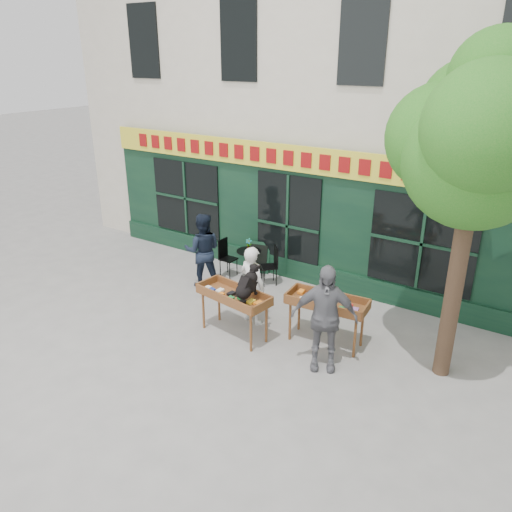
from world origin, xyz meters
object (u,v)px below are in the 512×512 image
object	(u,v)px
book_cart_right	(327,305)
dog	(247,281)
book_cart_center	(234,298)
woman	(252,285)
man_right	(324,318)
man_left	(203,251)
bistro_table	(249,259)

from	to	relation	value
book_cart_right	dog	bearing A→B (deg)	-153.84
book_cart_center	woman	bearing A→B (deg)	98.61
dog	woman	bearing A→B (deg)	125.17
dog	book_cart_right	size ratio (longest dim) A/B	0.39
book_cart_center	book_cart_right	distance (m)	1.79
woman	man_right	xyz separation A→B (m)	(1.94, -0.67, 0.15)
dog	man_right	bearing A→B (deg)	9.56
woman	man_left	xyz separation A→B (m)	(-1.93, 0.80, 0.07)
dog	man_right	distance (m)	1.62
book_cart_right	man_right	distance (m)	0.82
woman	man_right	distance (m)	2.06
dog	man_right	xyz separation A→B (m)	(1.59, 0.03, -0.31)
book_cart_center	dog	world-z (taller)	dog
dog	woman	distance (m)	0.91
man_right	bistro_table	world-z (taller)	man_right
book_cart_right	bistro_table	bearing A→B (deg)	145.57
man_right	book_cart_center	bearing A→B (deg)	154.38
bistro_table	man_left	world-z (taller)	man_left
book_cart_center	bistro_table	distance (m)	2.67
woman	book_cart_right	size ratio (longest dim) A/B	1.08
bistro_table	man_right	bearing A→B (deg)	-36.84
dog	bistro_table	world-z (taller)	dog
man_right	bistro_table	size ratio (longest dim) A/B	2.59
dog	man_left	xyz separation A→B (m)	(-2.28, 1.50, -0.38)
dog	book_cart_right	xyz separation A→B (m)	(1.29, 0.78, -0.47)
dog	woman	world-z (taller)	woman
book_cart_center	dog	bearing A→B (deg)	0.48
book_cart_center	man_right	world-z (taller)	man_right
book_cart_right	man_left	distance (m)	3.64
book_cart_center	man_right	bearing A→B (deg)	7.91
dog	book_cart_right	bearing A→B (deg)	39.69
book_cart_center	bistro_table	world-z (taller)	book_cart_center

